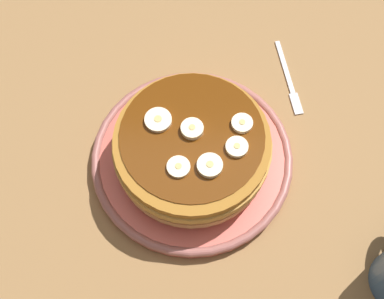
# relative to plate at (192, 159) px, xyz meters

# --- Properties ---
(ground_plane) EXTENTS (1.40, 1.40, 0.03)m
(ground_plane) POSITION_rel_plate_xyz_m (0.00, 0.00, -0.03)
(ground_plane) COLOR olive
(plate) EXTENTS (0.27, 0.27, 0.02)m
(plate) POSITION_rel_plate_xyz_m (0.00, 0.00, 0.00)
(plate) COLOR #CC594C
(plate) RESTS_ON ground_plane
(pancake_stack) EXTENTS (0.20, 0.20, 0.06)m
(pancake_stack) POSITION_rel_plate_xyz_m (-0.00, 0.00, 0.04)
(pancake_stack) COLOR #B78647
(pancake_stack) RESTS_ON plate
(banana_slice_0) EXTENTS (0.03, 0.03, 0.01)m
(banana_slice_0) POSITION_rel_plate_xyz_m (0.01, -0.00, 0.07)
(banana_slice_0) COLOR #F8E6B6
(banana_slice_0) RESTS_ON pancake_stack
(banana_slice_1) EXTENTS (0.03, 0.03, 0.01)m
(banana_slice_1) POSITION_rel_plate_xyz_m (-0.04, -0.02, 0.07)
(banana_slice_1) COLOR beige
(banana_slice_1) RESTS_ON pancake_stack
(banana_slice_2) EXTENTS (0.03, 0.03, 0.01)m
(banana_slice_2) POSITION_rel_plate_xyz_m (-0.02, -0.05, 0.07)
(banana_slice_2) COLOR #F8E5B7
(banana_slice_2) RESTS_ON pancake_stack
(banana_slice_3) EXTENTS (0.03, 0.03, 0.01)m
(banana_slice_3) POSITION_rel_plate_xyz_m (0.02, 0.04, 0.07)
(banana_slice_3) COLOR beige
(banana_slice_3) RESTS_ON pancake_stack
(banana_slice_4) EXTENTS (0.03, 0.03, 0.01)m
(banana_slice_4) POSITION_rel_plate_xyz_m (-0.04, 0.02, 0.07)
(banana_slice_4) COLOR #FDE6B7
(banana_slice_4) RESTS_ON pancake_stack
(banana_slice_5) EXTENTS (0.03, 0.03, 0.01)m
(banana_slice_5) POSITION_rel_plate_xyz_m (0.02, -0.06, 0.07)
(banana_slice_5) COLOR #F6E2B7
(banana_slice_5) RESTS_ON pancake_stack
(fork) EXTENTS (0.13, 0.03, 0.01)m
(fork) POSITION_rel_plate_xyz_m (0.13, -0.14, -0.01)
(fork) COLOR silver
(fork) RESTS_ON ground_plane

